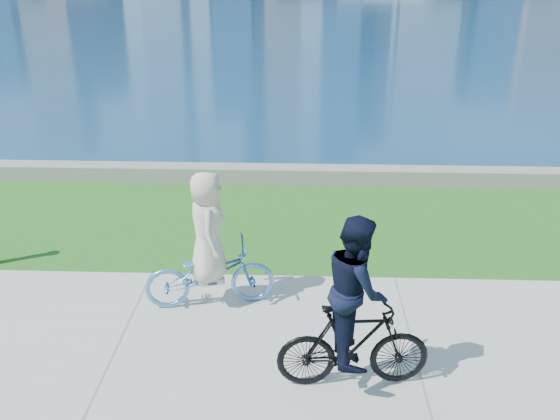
{
  "coord_description": "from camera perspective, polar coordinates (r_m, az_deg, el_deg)",
  "views": [
    {
      "loc": [
        2.48,
        -7.21,
        5.04
      ],
      "look_at": [
        2.12,
        1.96,
        1.1
      ],
      "focal_mm": 40.0,
      "sensor_mm": 36.0,
      "label": 1
    }
  ],
  "objects": [
    {
      "name": "cyclist_woman",
      "position": [
        9.21,
        -6.51,
        -4.33
      ],
      "size": [
        1.03,
        2.01,
        2.11
      ],
      "rotation": [
        0.0,
        0.0,
        1.77
      ],
      "color": "#5591CF",
      "rests_on": "ground"
    },
    {
      "name": "ground",
      "position": [
        9.14,
        -14.17,
        -11.05
      ],
      "size": [
        320.0,
        320.0,
        0.0
      ],
      "primitive_type": "plane",
      "color": "#1F5B17",
      "rests_on": "ground"
    },
    {
      "name": "cyclist_man",
      "position": [
        7.51,
        6.86,
        -9.79
      ],
      "size": [
        0.76,
        1.89,
        2.25
      ],
      "rotation": [
        0.0,
        0.0,
        1.66
      ],
      "color": "black",
      "rests_on": "ground"
    },
    {
      "name": "concrete_path",
      "position": [
        9.13,
        -14.17,
        -11.0
      ],
      "size": [
        80.0,
        3.5,
        0.02
      ],
      "primitive_type": "cube",
      "color": "#ACACA7",
      "rests_on": "ground"
    },
    {
      "name": "seawall",
      "position": [
        14.48,
        -7.76,
        3.38
      ],
      "size": [
        90.0,
        0.5,
        0.35
      ],
      "primitive_type": "cube",
      "color": "gray",
      "rests_on": "ground"
    }
  ]
}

